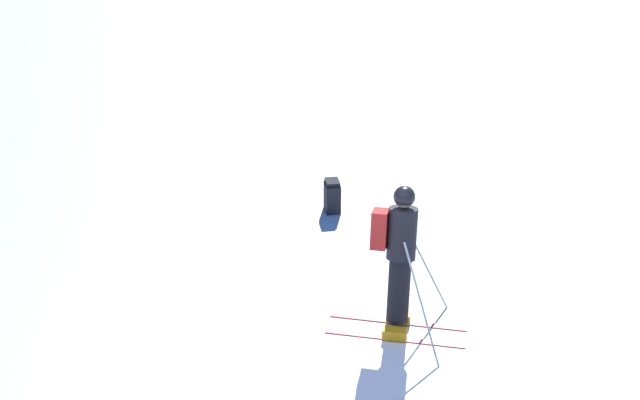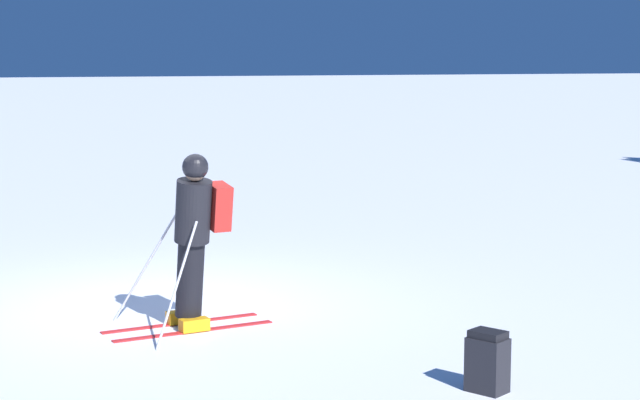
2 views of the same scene
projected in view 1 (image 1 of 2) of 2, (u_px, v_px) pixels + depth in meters
ground_plane at (375, 384)px, 9.58m from camera, size 300.00×300.00×0.00m
skier at (399, 251)px, 10.25m from camera, size 1.29×1.68×1.77m
spare_backpack at (332, 196)px, 13.37m from camera, size 0.37×0.33×0.50m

